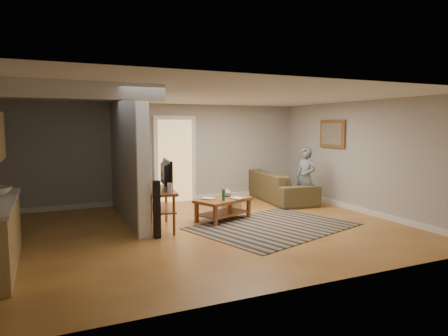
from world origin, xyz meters
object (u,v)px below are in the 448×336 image
(sofa, at_px, (279,200))
(child, at_px, (305,206))
(speaker_right, at_px, (131,189))
(toddler, at_px, (144,207))
(speaker_left, at_px, (157,209))
(tv_console, at_px, (162,193))
(toy_basket, at_px, (232,203))
(coffee_table, at_px, (223,203))

(sofa, bearing_deg, child, -166.40)
(speaker_right, bearing_deg, sofa, -16.30)
(toddler, bearing_deg, sofa, -167.35)
(speaker_left, height_order, child, speaker_left)
(speaker_left, distance_m, toddler, 2.82)
(tv_console, relative_size, toy_basket, 2.71)
(toy_basket, relative_size, child, 0.33)
(sofa, xyz_separation_m, child, (0.14, -0.99, 0.00))
(speaker_right, height_order, child, speaker_right)
(speaker_right, bearing_deg, toy_basket, -34.66)
(child, bearing_deg, coffee_table, -98.78)
(speaker_right, xyz_separation_m, toy_basket, (2.16, -0.77, -0.36))
(coffee_table, relative_size, tv_console, 1.04)
(speaker_right, bearing_deg, child, -30.13)
(sofa, distance_m, tv_console, 4.03)
(sofa, xyz_separation_m, coffee_table, (-2.25, -1.46, 0.35))
(speaker_left, xyz_separation_m, toy_basket, (2.17, 1.57, -0.34))
(speaker_left, height_order, toy_basket, speaker_left)
(tv_console, height_order, speaker_left, tv_console)
(speaker_left, height_order, toddler, speaker_left)
(tv_console, distance_m, toddler, 2.26)
(tv_console, bearing_deg, toddler, 94.61)
(child, height_order, toddler, child)
(coffee_table, bearing_deg, toddler, 121.89)
(tv_console, relative_size, toddler, 1.41)
(speaker_right, distance_m, toddler, 0.77)
(sofa, height_order, tv_console, tv_console)
(coffee_table, bearing_deg, tv_console, -171.48)
(coffee_table, relative_size, child, 0.92)
(tv_console, xyz_separation_m, speaker_left, (-0.26, -0.59, -0.18))
(speaker_left, relative_size, child, 0.71)
(toy_basket, height_order, toddler, toddler)
(speaker_right, relative_size, child, 0.75)
(toy_basket, relative_size, toddler, 0.52)
(sofa, xyz_separation_m, speaker_left, (-3.86, -2.25, 0.51))
(child, bearing_deg, toddler, -132.23)
(toddler, bearing_deg, speaker_left, 102.34)
(speaker_left, xyz_separation_m, speaker_right, (0.01, 2.34, 0.03))
(sofa, xyz_separation_m, tv_console, (-3.60, -1.66, 0.69))
(speaker_left, bearing_deg, coffee_table, 12.34)
(sofa, height_order, speaker_right, speaker_right)
(sofa, xyz_separation_m, speaker_right, (-3.85, 0.09, 0.53))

